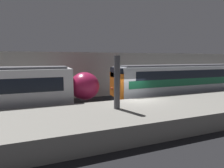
# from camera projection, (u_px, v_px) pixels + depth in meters

# --- Properties ---
(ground_plane) EXTENTS (120.00, 120.00, 0.00)m
(ground_plane) POSITION_uv_depth(u_px,v_px,m) (136.00, 112.00, 13.74)
(ground_plane) COLOR black
(platform) EXTENTS (40.00, 4.95, 1.10)m
(platform) POSITION_uv_depth(u_px,v_px,m) (155.00, 115.00, 11.36)
(platform) COLOR gray
(platform) RESTS_ON ground
(station_rear_barrier) EXTENTS (50.00, 0.15, 4.81)m
(station_rear_barrier) POSITION_uv_depth(u_px,v_px,m) (109.00, 74.00, 19.43)
(station_rear_barrier) COLOR #9E998E
(station_rear_barrier) RESTS_ON ground
(support_pillar_near) EXTENTS (0.37, 0.37, 3.24)m
(support_pillar_near) POSITION_uv_depth(u_px,v_px,m) (117.00, 83.00, 10.59)
(support_pillar_near) COLOR #47474C
(support_pillar_near) RESTS_ON platform
(train_boxy) EXTENTS (21.70, 2.84, 3.55)m
(train_boxy) POSITION_uv_depth(u_px,v_px,m) (207.00, 80.00, 19.01)
(train_boxy) COLOR black
(train_boxy) RESTS_ON ground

